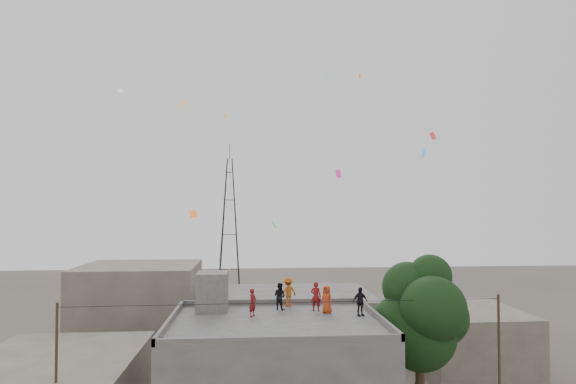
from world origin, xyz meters
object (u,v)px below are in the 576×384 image
(person_red_adult, at_px, (316,296))
(person_dark_adult, at_px, (360,302))
(tree, at_px, (422,316))
(transmission_tower, at_px, (229,227))
(stair_head_box, at_px, (212,291))

(person_red_adult, bearing_deg, person_dark_adult, 168.83)
(tree, distance_m, transmission_tower, 41.12)
(stair_head_box, distance_m, person_red_adult, 5.45)
(stair_head_box, bearing_deg, transmission_tower, 91.23)
(transmission_tower, bearing_deg, tree, -73.91)
(tree, bearing_deg, person_dark_adult, 176.99)
(transmission_tower, relative_size, person_red_adult, 13.25)
(stair_head_box, relative_size, person_red_adult, 1.32)
(person_red_adult, xyz_separation_m, person_dark_adult, (2.04, -1.34, -0.04))
(tree, xyz_separation_m, person_dark_adult, (-3.10, 0.16, 0.71))
(transmission_tower, xyz_separation_m, person_dark_adult, (8.26, -39.24, -2.26))
(person_dark_adult, bearing_deg, person_red_adult, 129.31)
(stair_head_box, height_order, person_dark_adult, stair_head_box)
(tree, bearing_deg, person_red_adult, 163.69)
(stair_head_box, distance_m, tree, 10.80)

